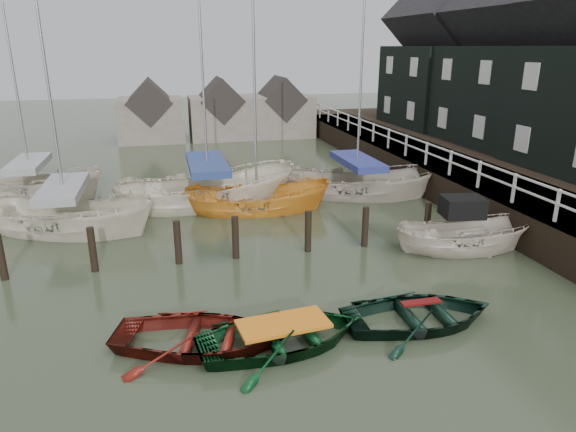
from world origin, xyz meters
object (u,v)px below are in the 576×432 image
object	(u,v)px
sailboat_c	(257,210)
sailboat_a	(69,229)
motorboat	(461,248)
sailboat_e	(34,196)
rowboat_green	(283,345)
sailboat_b	(209,203)
sailboat_d	(356,194)
rowboat_dkgreen	(419,324)
rowboat_red	(201,347)

from	to	relation	value
sailboat_c	sailboat_a	bearing A→B (deg)	103.87
motorboat	sailboat_e	world-z (taller)	sailboat_e
sailboat_c	sailboat_e	size ratio (longest dim) A/B	1.07
rowboat_green	sailboat_c	bearing A→B (deg)	-13.49
sailboat_b	sailboat_d	world-z (taller)	sailboat_b
sailboat_c	sailboat_b	bearing A→B (deg)	62.43
rowboat_dkgreen	sailboat_b	xyz separation A→B (m)	(-4.09, 11.33, 0.06)
rowboat_dkgreen	rowboat_green	bearing A→B (deg)	94.12
rowboat_green	motorboat	bearing A→B (deg)	-66.05
rowboat_dkgreen	sailboat_b	bearing A→B (deg)	21.40
sailboat_a	rowboat_red	bearing A→B (deg)	-130.72
rowboat_green	motorboat	world-z (taller)	motorboat
rowboat_red	sailboat_b	distance (m)	11.15
rowboat_dkgreen	sailboat_a	bearing A→B (deg)	47.21
sailboat_a	motorboat	bearing A→B (deg)	-87.51
sailboat_d	sailboat_e	size ratio (longest dim) A/B	1.23
rowboat_green	sailboat_c	world-z (taller)	sailboat_c
rowboat_red	sailboat_a	xyz separation A→B (m)	(-4.17, 9.00, 0.06)
motorboat	rowboat_dkgreen	bearing A→B (deg)	147.84
motorboat	rowboat_green	bearing A→B (deg)	130.20
sailboat_b	sailboat_e	xyz separation A→B (m)	(-7.62, 2.99, -0.00)
rowboat_green	sailboat_a	xyz separation A→B (m)	(-5.99, 9.40, 0.06)
sailboat_e	sailboat_c	bearing A→B (deg)	-95.94
rowboat_red	rowboat_dkgreen	xyz separation A→B (m)	(5.29, -0.24, 0.00)
rowboat_dkgreen	sailboat_d	world-z (taller)	sailboat_d
motorboat	sailboat_a	xyz separation A→B (m)	(-13.03, 5.25, -0.03)
rowboat_green	sailboat_e	world-z (taller)	sailboat_e
rowboat_green	sailboat_d	distance (m)	12.84
rowboat_red	rowboat_green	bearing A→B (deg)	-86.03
sailboat_c	sailboat_d	world-z (taller)	sailboat_d
rowboat_dkgreen	sailboat_c	world-z (taller)	sailboat_c
sailboat_d	sailboat_b	bearing A→B (deg)	111.15
rowboat_red	motorboat	bearing A→B (deg)	-50.80
rowboat_red	rowboat_green	size ratio (longest dim) A/B	1.00
rowboat_green	sailboat_c	xyz separation A→B (m)	(1.24, 10.16, 0.01)
rowboat_red	sailboat_c	bearing A→B (deg)	-1.14
rowboat_green	sailboat_d	world-z (taller)	sailboat_d
sailboat_d	sailboat_c	bearing A→B (deg)	126.07
sailboat_a	sailboat_d	distance (m)	12.20
sailboat_c	sailboat_d	bearing A→B (deg)	-68.62
sailboat_b	sailboat_c	bearing A→B (deg)	-131.04
sailboat_d	sailboat_e	xyz separation A→B (m)	(-14.29, 3.15, -0.00)
sailboat_e	motorboat	bearing A→B (deg)	-105.52
rowboat_red	rowboat_dkgreen	bearing A→B (deg)	-76.36
rowboat_dkgreen	sailboat_a	distance (m)	13.22
sailboat_b	sailboat_e	size ratio (longest dim) A/B	1.37
sailboat_a	sailboat_b	world-z (taller)	sailboat_b
sailboat_a	sailboat_b	distance (m)	5.76
sailboat_a	sailboat_e	world-z (taller)	sailboat_a
rowboat_red	sailboat_a	world-z (taller)	sailboat_a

